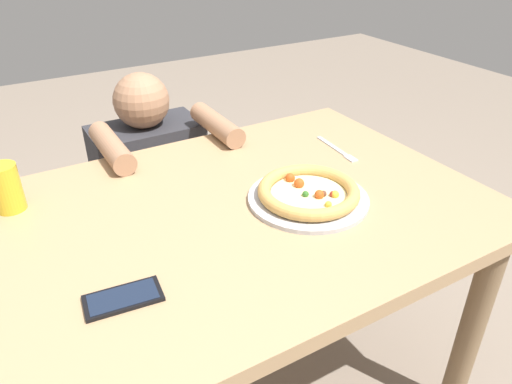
% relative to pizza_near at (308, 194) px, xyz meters
% --- Properties ---
extents(dining_table, '(1.31, 0.91, 0.75)m').
position_rel_pizza_near_xyz_m(dining_table, '(-0.18, 0.07, -0.13)').
color(dining_table, tan).
rests_on(dining_table, ground).
extents(pizza_near, '(0.32, 0.32, 0.05)m').
position_rel_pizza_near_xyz_m(pizza_near, '(0.00, 0.00, 0.00)').
color(pizza_near, '#B7B7BC').
rests_on(pizza_near, dining_table).
extents(drink_cup_colored, '(0.07, 0.07, 0.12)m').
position_rel_pizza_near_xyz_m(drink_cup_colored, '(-0.68, 0.35, 0.04)').
color(drink_cup_colored, gold).
rests_on(drink_cup_colored, dining_table).
extents(fork, '(0.03, 0.20, 0.00)m').
position_rel_pizza_near_xyz_m(fork, '(0.26, 0.20, -0.02)').
color(fork, silver).
rests_on(fork, dining_table).
extents(cell_phone, '(0.16, 0.09, 0.01)m').
position_rel_pizza_near_xyz_m(cell_phone, '(-0.53, -0.12, -0.02)').
color(cell_phone, black).
rests_on(cell_phone, dining_table).
extents(diner_seated, '(0.43, 0.53, 0.93)m').
position_rel_pizza_near_xyz_m(diner_seated, '(-0.19, 0.73, -0.36)').
color(diner_seated, '#333847').
rests_on(diner_seated, ground).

